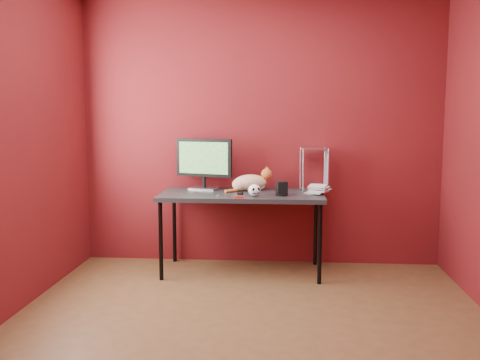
# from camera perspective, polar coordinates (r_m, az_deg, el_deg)

# --- Properties ---
(room) EXTENTS (3.52, 3.52, 2.61)m
(room) POSITION_cam_1_polar(r_m,az_deg,el_deg) (3.50, 0.98, 6.50)
(room) COLOR #4E331A
(room) RESTS_ON ground
(desk) EXTENTS (1.50, 0.70, 0.75)m
(desk) POSITION_cam_1_polar(r_m,az_deg,el_deg) (4.94, 0.21, -1.97)
(desk) COLOR black
(desk) RESTS_ON ground
(monitor) EXTENTS (0.55, 0.25, 0.49)m
(monitor) POSITION_cam_1_polar(r_m,az_deg,el_deg) (5.12, -3.86, 2.00)
(monitor) COLOR #A4A3A8
(monitor) RESTS_ON desk
(cat) EXTENTS (0.44, 0.31, 0.23)m
(cat) POSITION_cam_1_polar(r_m,az_deg,el_deg) (5.07, 1.11, -0.25)
(cat) COLOR #CA6E2A
(cat) RESTS_ON desk
(skull_mug) EXTENTS (0.11, 0.12, 0.11)m
(skull_mug) POSITION_cam_1_polar(r_m,az_deg,el_deg) (4.72, 1.54, -1.10)
(skull_mug) COLOR white
(skull_mug) RESTS_ON desk
(speaker) EXTENTS (0.11, 0.11, 0.13)m
(speaker) POSITION_cam_1_polar(r_m,az_deg,el_deg) (4.78, 4.48, -0.97)
(speaker) COLOR black
(speaker) RESTS_ON desk
(book_stack) EXTENTS (0.24, 0.27, 0.86)m
(book_stack) POSITION_cam_1_polar(r_m,az_deg,el_deg) (4.95, 7.59, 3.59)
(book_stack) COLOR beige
(book_stack) RESTS_ON desk
(wire_rack) EXTENTS (0.25, 0.21, 0.41)m
(wire_rack) POSITION_cam_1_polar(r_m,az_deg,el_deg) (5.13, 7.90, 1.16)
(wire_rack) COLOR #A4A3A8
(wire_rack) RESTS_ON desk
(pocket_knife) EXTENTS (0.08, 0.03, 0.02)m
(pocket_knife) POSITION_cam_1_polar(r_m,az_deg,el_deg) (4.64, -0.05, -1.83)
(pocket_knife) COLOR #A8120C
(pocket_knife) RESTS_ON desk
(black_gadget) EXTENTS (0.05, 0.04, 0.02)m
(black_gadget) POSITION_cam_1_polar(r_m,az_deg,el_deg) (4.82, 0.03, -1.45)
(black_gadget) COLOR black
(black_gadget) RESTS_ON desk
(washer) EXTENTS (0.05, 0.05, 0.00)m
(washer) POSITION_cam_1_polar(r_m,az_deg,el_deg) (4.78, -2.25, -1.65)
(washer) COLOR #A4A3A8
(washer) RESTS_ON desk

